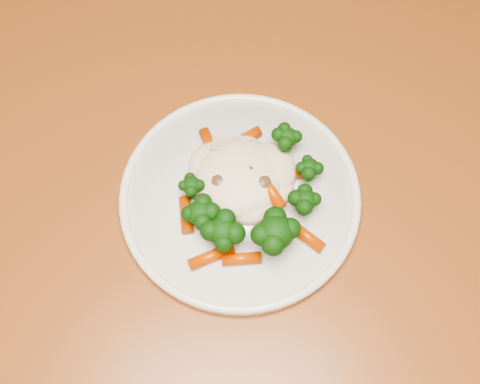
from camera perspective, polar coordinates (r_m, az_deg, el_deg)
The scene contains 3 objects.
dining_table at distance 0.73m, azimuth 4.70°, elevation -9.16°, with size 1.11×0.76×0.75m.
plate at distance 0.64m, azimuth 0.00°, elevation -0.53°, with size 0.25×0.25×0.01m, color white.
meal at distance 0.61m, azimuth 0.69°, elevation -0.16°, with size 0.15×0.17×0.05m.
Camera 1 is at (-0.20, -0.22, 1.33)m, focal length 45.00 mm.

